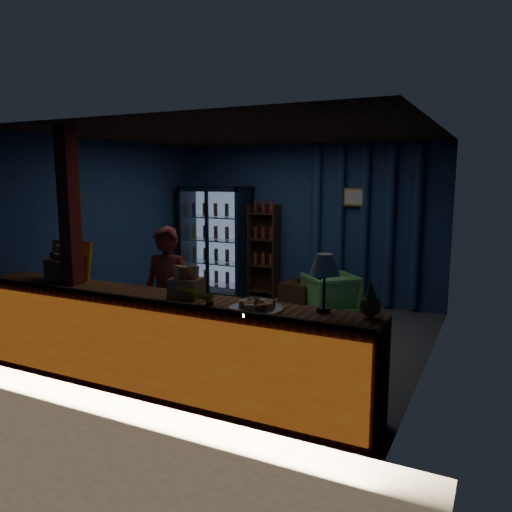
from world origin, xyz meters
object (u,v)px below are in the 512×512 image
at_px(green_chair, 330,295).
at_px(table_lamp, 325,267).
at_px(shopkeeper, 167,298).
at_px(pastry_tray, 256,307).

distance_m(green_chair, table_lamp, 3.38).
height_order(shopkeeper, table_lamp, shopkeeper).
bearing_deg(table_lamp, shopkeeper, 167.91).
distance_m(shopkeeper, pastry_tray, 1.52).
xyz_separation_m(shopkeeper, green_chair, (0.98, 2.68, -0.45)).
relative_size(green_chair, table_lamp, 1.45).
height_order(shopkeeper, pastry_tray, shopkeeper).
height_order(shopkeeper, green_chair, shopkeeper).
xyz_separation_m(shopkeeper, pastry_tray, (1.38, -0.61, 0.20)).
bearing_deg(shopkeeper, table_lamp, -22.39).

